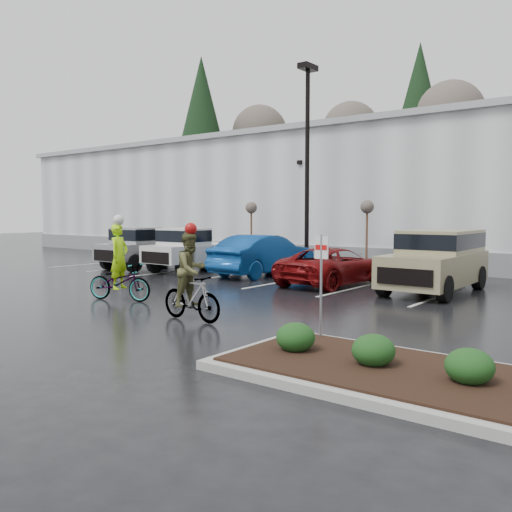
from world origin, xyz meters
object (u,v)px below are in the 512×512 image
Objects in this scene: sapling_mid at (367,211)px; cyclist_olive at (191,285)px; car_red at (334,266)px; cyclist_hivis at (120,274)px; pickup_white at (198,249)px; suv_tan at (435,261)px; fire_lane_sign at (321,275)px; sapling_west at (251,211)px; pickup_silver at (151,247)px; lamppost at (307,145)px; car_blue at (264,255)px.

cyclist_olive is at bearing -83.12° from sapling_mid.
cyclist_hivis reaches higher than car_red.
sapling_mid is 0.62× the size of pickup_white.
cyclist_olive is at bearing -109.96° from suv_tan.
pickup_white is at bearing 11.46° from cyclist_hivis.
sapling_mid is 1.45× the size of fire_lane_sign.
suv_tan is 2.13× the size of cyclist_olive.
sapling_mid is (6.50, 0.00, 0.00)m from sapling_west.
car_red is 0.97× the size of suv_tan.
car_red is (7.38, -0.55, -0.29)m from pickup_white.
fire_lane_sign reaches higher than suv_tan.
pickup_white is at bearing 178.78° from suv_tan.
pickup_white is (2.60, 0.54, 0.00)m from pickup_silver.
cyclist_hivis reaches higher than cyclist_olive.
sapling_west reaches higher than car_red.
lamppost is 1.81× the size of suv_tan.
lamppost reaches higher than pickup_silver.
pickup_white is 1.00× the size of car_blue.
fire_lane_sign is at bearing -36.79° from pickup_white.
car_red is (7.43, -4.56, -2.04)m from sapling_west.
pickup_white is 7.41m from car_red.
car_red is at bearing -78.49° from sapling_mid.
sapling_mid reaches higher than car_red.
sapling_west is at bearing 90.65° from pickup_white.
fire_lane_sign is at bearing 121.60° from car_red.
cyclist_hivis is at bearing 95.59° from car_blue.
pickup_white is 11.69m from cyclist_olive.
sapling_mid is at bearing -28.08° from cyclist_hivis.
cyclist_olive is (0.59, -8.01, 0.18)m from car_red.
sapling_mid is 5.08m from car_red.
fire_lane_sign is 14.68m from pickup_white.
pickup_silver is at bearing 54.44° from cyclist_olive.
car_red is at bearing 117.94° from fire_lane_sign.
car_red is at bearing -46.07° from lamppost.
sapling_mid is 1.34× the size of cyclist_olive.
sapling_mid reaches higher than cyclist_olive.
cyclist_hivis is (4.11, -7.67, -0.19)m from pickup_white.
lamppost is at bearing 37.29° from pickup_white.
car_red is 7.84m from cyclist_hivis.
suv_tan reaches higher than car_blue.
car_blue is at bearing 4.26° from pickup_white.
car_blue is 3.91m from car_red.
car_red is (0.93, -4.56, -2.04)m from sapling_mid.
sapling_mid is at bearing 21.80° from lamppost.
cyclist_hivis is 3.97m from cyclist_olive.
suv_tan reaches higher than pickup_white.
lamppost is 1.77× the size of car_blue.
lamppost is 2.88× the size of sapling_mid.
sapling_west is 17.46m from fire_lane_sign.
lamppost is 4.00m from sapling_mid.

